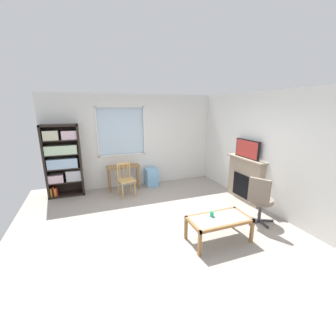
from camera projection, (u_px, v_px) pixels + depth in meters
name	position (u px, v px, depth m)	size (l,w,h in m)	color
ground	(162.00, 222.00, 4.64)	(5.89, 6.07, 0.02)	#9E9389
wall_back_with_window	(135.00, 142.00, 6.59)	(4.89, 0.15, 2.67)	silver
wall_right	(263.00, 151.00, 5.14)	(0.12, 5.27, 2.67)	silver
bookshelf	(63.00, 159.00, 5.77)	(0.90, 0.38, 1.90)	black
desk_under_window	(123.00, 170.00, 6.31)	(0.92, 0.39, 0.71)	olive
wooden_chair	(126.00, 179.00, 5.87)	(0.49, 0.47, 0.90)	tan
plastic_drawer_unit	(151.00, 177.00, 6.73)	(0.35, 0.40, 0.53)	#72ADDB
fireplace	(245.00, 179.00, 5.60)	(0.26, 1.23, 1.11)	gray
tv	(247.00, 149.00, 5.39)	(0.06, 0.80, 0.45)	black
office_chair	(260.00, 198.00, 4.42)	(0.61, 0.57, 1.00)	#7A6B5B
coffee_table	(219.00, 221.00, 3.88)	(1.08, 0.57, 0.45)	#8C9E99
sippy_cup	(212.00, 214.00, 3.92)	(0.07, 0.07, 0.09)	#33B770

